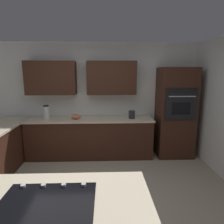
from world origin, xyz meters
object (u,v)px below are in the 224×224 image
Objects in this scene: wall_oven at (175,113)px; cooktop at (46,203)px; kettle at (132,115)px; mixing_bowl at (76,116)px; blender at (46,113)px.

wall_oven reaches higher than cooktop.
kettle reaches higher than cooktop.
mixing_bowl is 1.25m from kettle.
blender reaches higher than cooktop.
cooktop is 3.11m from kettle.
blender reaches higher than mixing_bowl.
blender is (0.83, -2.92, 0.13)m from cooktop.
wall_oven is at bearing -125.13° from cooktop.
wall_oven is at bearing -178.57° from kettle.
mixing_bowl reaches higher than cooktop.
wall_oven is 2.67× the size of cooktop.
cooktop is 3.70× the size of mixing_bowl.
cooktop is at bearing 69.83° from kettle.
wall_oven is 1.00m from kettle.
mixing_bowl is at bearing -180.00° from blender.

